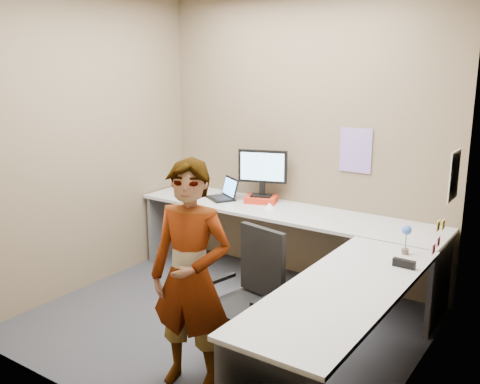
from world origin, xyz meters
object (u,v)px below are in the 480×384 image
Objects in this scene: desk at (294,252)px; office_chair at (248,311)px; monitor at (262,169)px; person at (191,277)px.

desk is 0.77m from office_chair.
monitor is 2.03m from person.
desk is 3.16× the size of office_chair.
person is (-0.15, -0.43, 0.37)m from office_chair.
person reaches higher than desk.
monitor reaches higher than desk.
monitor reaches higher than office_chair.
monitor is at bearing 130.55° from office_chair.
monitor is (-0.76, 0.73, 0.47)m from desk.
monitor is at bearing 136.20° from desk.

